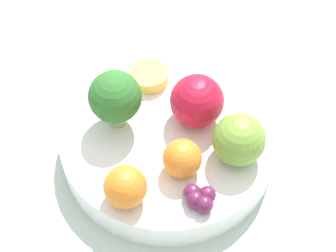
{
  "coord_description": "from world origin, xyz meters",
  "views": [
    {
      "loc": [
        0.36,
        -0.1,
        0.57
      ],
      "look_at": [
        0.0,
        0.0,
        0.07
      ],
      "focal_mm": 60.0,
      "sensor_mm": 36.0,
      "label": 1
    }
  ],
  "objects_px": {
    "broccoli": "(115,98)",
    "apple_green": "(197,101)",
    "apple_red": "(239,140)",
    "orange_front": "(181,159)",
    "orange_back": "(125,187)",
    "small_cup": "(146,76)",
    "grape_cluster": "(200,198)",
    "bowl": "(168,141)"
  },
  "relations": [
    {
      "from": "orange_back",
      "to": "grape_cluster",
      "type": "xyz_separation_m",
      "value": [
        0.03,
        0.07,
        -0.01
      ]
    },
    {
      "from": "broccoli",
      "to": "apple_green",
      "type": "height_order",
      "value": "broccoli"
    },
    {
      "from": "apple_green",
      "to": "grape_cluster",
      "type": "distance_m",
      "value": 0.11
    },
    {
      "from": "apple_green",
      "to": "orange_front",
      "type": "distance_m",
      "value": 0.07
    },
    {
      "from": "apple_red",
      "to": "grape_cluster",
      "type": "bearing_deg",
      "value": -52.18
    },
    {
      "from": "broccoli",
      "to": "apple_red",
      "type": "distance_m",
      "value": 0.14
    },
    {
      "from": "grape_cluster",
      "to": "small_cup",
      "type": "relative_size",
      "value": 0.75
    },
    {
      "from": "orange_front",
      "to": "grape_cluster",
      "type": "xyz_separation_m",
      "value": [
        0.04,
        0.01,
        -0.01
      ]
    },
    {
      "from": "broccoli",
      "to": "apple_green",
      "type": "distance_m",
      "value": 0.09
    },
    {
      "from": "apple_red",
      "to": "apple_green",
      "type": "xyz_separation_m",
      "value": [
        -0.06,
        -0.03,
        0.0
      ]
    },
    {
      "from": "apple_green",
      "to": "orange_back",
      "type": "xyz_separation_m",
      "value": [
        0.08,
        -0.1,
        -0.01
      ]
    },
    {
      "from": "broccoli",
      "to": "orange_back",
      "type": "distance_m",
      "value": 0.1
    },
    {
      "from": "small_cup",
      "to": "bowl",
      "type": "bearing_deg",
      "value": 2.7
    },
    {
      "from": "orange_back",
      "to": "small_cup",
      "type": "distance_m",
      "value": 0.16
    },
    {
      "from": "bowl",
      "to": "grape_cluster",
      "type": "xyz_separation_m",
      "value": [
        0.1,
        0.01,
        0.03
      ]
    },
    {
      "from": "orange_front",
      "to": "orange_back",
      "type": "height_order",
      "value": "orange_back"
    },
    {
      "from": "broccoli",
      "to": "small_cup",
      "type": "relative_size",
      "value": 1.57
    },
    {
      "from": "apple_green",
      "to": "small_cup",
      "type": "bearing_deg",
      "value": -150.55
    },
    {
      "from": "broccoli",
      "to": "orange_back",
      "type": "relative_size",
      "value": 1.65
    },
    {
      "from": "grape_cluster",
      "to": "apple_red",
      "type": "bearing_deg",
      "value": 127.82
    },
    {
      "from": "apple_green",
      "to": "orange_front",
      "type": "height_order",
      "value": "apple_green"
    },
    {
      "from": "bowl",
      "to": "grape_cluster",
      "type": "height_order",
      "value": "grape_cluster"
    },
    {
      "from": "bowl",
      "to": "small_cup",
      "type": "bearing_deg",
      "value": -177.3
    },
    {
      "from": "orange_back",
      "to": "small_cup",
      "type": "bearing_deg",
      "value": 157.7
    },
    {
      "from": "apple_red",
      "to": "orange_front",
      "type": "distance_m",
      "value": 0.06
    },
    {
      "from": "apple_red",
      "to": "small_cup",
      "type": "xyz_separation_m",
      "value": [
        -0.13,
        -0.07,
        -0.02
      ]
    },
    {
      "from": "bowl",
      "to": "broccoli",
      "type": "relative_size",
      "value": 3.31
    },
    {
      "from": "bowl",
      "to": "apple_green",
      "type": "distance_m",
      "value": 0.06
    },
    {
      "from": "apple_red",
      "to": "bowl",
      "type": "bearing_deg",
      "value": -129.46
    },
    {
      "from": "broccoli",
      "to": "apple_green",
      "type": "bearing_deg",
      "value": 77.36
    },
    {
      "from": "bowl",
      "to": "orange_front",
      "type": "distance_m",
      "value": 0.07
    },
    {
      "from": "broccoli",
      "to": "grape_cluster",
      "type": "bearing_deg",
      "value": 24.17
    },
    {
      "from": "grape_cluster",
      "to": "bowl",
      "type": "bearing_deg",
      "value": -176.92
    },
    {
      "from": "grape_cluster",
      "to": "apple_green",
      "type": "bearing_deg",
      "value": 163.68
    },
    {
      "from": "orange_front",
      "to": "grape_cluster",
      "type": "height_order",
      "value": "orange_front"
    },
    {
      "from": "broccoli",
      "to": "small_cup",
      "type": "xyz_separation_m",
      "value": [
        -0.05,
        0.05,
        -0.04
      ]
    },
    {
      "from": "apple_green",
      "to": "orange_back",
      "type": "relative_size",
      "value": 1.35
    },
    {
      "from": "orange_back",
      "to": "grape_cluster",
      "type": "distance_m",
      "value": 0.08
    },
    {
      "from": "apple_red",
      "to": "small_cup",
      "type": "height_order",
      "value": "apple_red"
    },
    {
      "from": "broccoli",
      "to": "orange_front",
      "type": "bearing_deg",
      "value": 31.09
    },
    {
      "from": "apple_red",
      "to": "grape_cluster",
      "type": "xyz_separation_m",
      "value": [
        0.04,
        -0.06,
        -0.02
      ]
    },
    {
      "from": "apple_green",
      "to": "grape_cluster",
      "type": "height_order",
      "value": "apple_green"
    }
  ]
}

